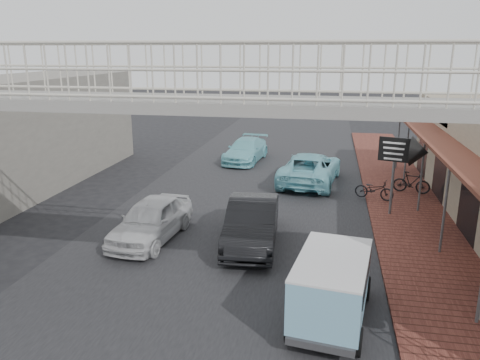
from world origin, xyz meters
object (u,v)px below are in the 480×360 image
at_px(dark_sedan, 252,222).
at_px(angkot_far, 246,150).
at_px(angkot_van, 333,279).
at_px(arrow_sign, 417,153).
at_px(angkot_curb, 310,168).
at_px(motorcycle_near, 374,189).
at_px(white_hatchback, 151,219).
at_px(motorcycle_far, 412,182).

distance_m(dark_sedan, angkot_far, 11.95).
relative_size(angkot_van, arrow_sign, 1.18).
height_order(angkot_van, arrow_sign, arrow_sign).
distance_m(dark_sedan, angkot_curb, 7.93).
bearing_deg(motorcycle_near, white_hatchback, 144.43).
bearing_deg(angkot_curb, angkot_van, 101.91).
height_order(angkot_far, angkot_van, angkot_van).
height_order(motorcycle_near, arrow_sign, arrow_sign).
relative_size(dark_sedan, motorcycle_far, 2.87).
height_order(white_hatchback, motorcycle_far, white_hatchback).
bearing_deg(angkot_curb, white_hatchback, 65.34).
xyz_separation_m(angkot_curb, angkot_van, (1.07, -11.95, 0.34)).
relative_size(motorcycle_near, arrow_sign, 0.53).
xyz_separation_m(white_hatchback, angkot_curb, (4.92, 8.05, 0.03)).
bearing_deg(arrow_sign, motorcycle_near, 137.00).
bearing_deg(angkot_curb, motorcycle_near, 146.66).
xyz_separation_m(white_hatchback, dark_sedan, (3.40, 0.27, 0.04)).
bearing_deg(arrow_sign, angkot_far, 150.06).
height_order(white_hatchback, motorcycle_near, white_hatchback).
relative_size(angkot_far, motorcycle_far, 2.82).
height_order(white_hatchback, angkot_van, angkot_van).
height_order(dark_sedan, angkot_far, dark_sedan).
bearing_deg(motorcycle_near, dark_sedan, 159.46).
height_order(angkot_van, motorcycle_far, angkot_van).
bearing_deg(white_hatchback, arrow_sign, 27.28).
distance_m(angkot_curb, angkot_far, 5.51).
bearing_deg(arrow_sign, angkot_curb, 148.99).
bearing_deg(motorcycle_far, motorcycle_near, 140.40).
relative_size(angkot_far, arrow_sign, 1.44).
bearing_deg(arrow_sign, angkot_van, -94.28).
xyz_separation_m(white_hatchback, arrow_sign, (8.91, 3.67, 1.89)).
bearing_deg(angkot_curb, dark_sedan, 85.69).
relative_size(white_hatchback, arrow_sign, 1.34).
xyz_separation_m(motorcycle_near, arrow_sign, (1.18, -2.03, 2.06)).
bearing_deg(arrow_sign, white_hatchback, -140.87).
distance_m(white_hatchback, angkot_curb, 9.44).
height_order(angkot_curb, angkot_van, angkot_van).
height_order(angkot_curb, motorcycle_near, angkot_curb).
relative_size(angkot_curb, arrow_sign, 1.72).
relative_size(dark_sedan, angkot_curb, 0.85).
relative_size(dark_sedan, angkot_far, 1.02).
height_order(angkot_far, motorcycle_far, angkot_far).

